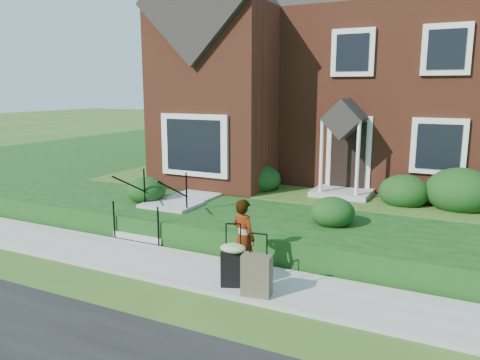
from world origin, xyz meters
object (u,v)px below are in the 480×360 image
Objects in this scene: woman at (244,238)px; suitcase_black at (233,262)px; front_steps at (161,215)px; suitcase_olive at (257,275)px.

woman is 0.61m from suitcase_black.
front_steps reaches higher than suitcase_black.
woman is at bearing -28.33° from front_steps.
suitcase_black is (0.05, -0.53, -0.30)m from woman.
suitcase_black is at bearing -34.80° from front_steps.
suitcase_black is at bearing 154.76° from suitcase_olive.
woman reaches higher than suitcase_olive.
suitcase_black is 0.58m from suitcase_olive.
suitcase_olive is at bearing -32.55° from front_steps.
front_steps is 1.74× the size of suitcase_black.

